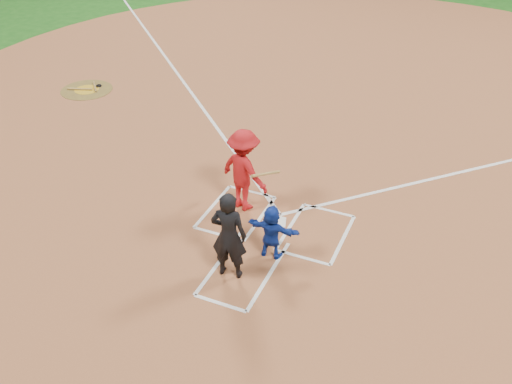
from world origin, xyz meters
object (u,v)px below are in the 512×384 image
at_px(home_plate, 275,222).
at_px(batter_at_plate, 244,170).
at_px(on_deck_circle, 87,90).
at_px(catcher, 272,232).
at_px(umpire, 229,236).

distance_m(home_plate, batter_at_plate, 1.37).
height_order(on_deck_circle, catcher, catcher).
xyz_separation_m(catcher, batter_at_plate, (-1.25, 1.39, 0.39)).
distance_m(on_deck_circle, batter_at_plate, 8.67).
relative_size(home_plate, catcher, 0.49).
relative_size(umpire, batter_at_plate, 0.97).
distance_m(home_plate, catcher, 1.30).
xyz_separation_m(catcher, umpire, (-0.54, -0.86, 0.36)).
xyz_separation_m(home_plate, umpire, (-0.19, -1.96, 0.96)).
height_order(home_plate, umpire, umpire).
height_order(on_deck_circle, batter_at_plate, batter_at_plate).
bearing_deg(umpire, on_deck_circle, -45.59).
bearing_deg(home_plate, on_deck_circle, -26.80).
xyz_separation_m(umpire, batter_at_plate, (-0.71, 2.25, 0.03)).
distance_m(on_deck_circle, catcher, 10.40).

